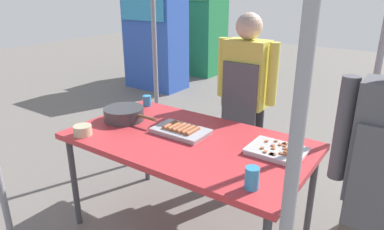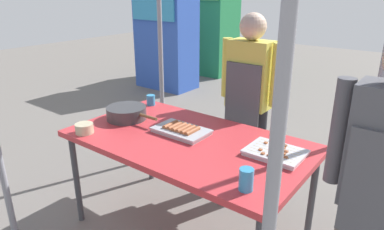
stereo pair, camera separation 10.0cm
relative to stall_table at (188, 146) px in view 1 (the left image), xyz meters
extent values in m
cube|color=#C63338|center=(0.00, 0.00, 0.03)|extent=(1.60, 0.90, 0.04)
cylinder|color=#3F3F44|center=(-0.74, -0.39, -0.34)|extent=(0.04, 0.04, 0.71)
cylinder|color=#3F3F44|center=(-0.74, 0.39, -0.34)|extent=(0.04, 0.04, 0.71)
cylinder|color=#3F3F44|center=(0.74, 0.39, -0.34)|extent=(0.04, 0.04, 0.71)
cylinder|color=gray|center=(0.95, -0.80, 0.45)|extent=(0.04, 0.04, 2.30)
cylinder|color=gray|center=(-0.95, 0.80, 0.45)|extent=(0.04, 0.04, 2.30)
cylinder|color=gray|center=(0.95, 0.80, 0.45)|extent=(0.04, 0.04, 2.30)
cube|color=#ADADB2|center=(-0.09, 0.04, 0.06)|extent=(0.37, 0.22, 0.02)
cube|color=#ADADB2|center=(-0.09, 0.04, 0.08)|extent=(0.38, 0.23, 0.01)
cylinder|color=#9E512D|center=(-0.18, 0.04, 0.09)|extent=(0.03, 0.14, 0.03)
cylinder|color=#9E512D|center=(-0.14, 0.04, 0.09)|extent=(0.03, 0.14, 0.03)
cylinder|color=#9E512D|center=(-0.11, 0.04, 0.09)|extent=(0.03, 0.14, 0.03)
cylinder|color=#9E512D|center=(-0.07, 0.04, 0.09)|extent=(0.03, 0.14, 0.03)
cylinder|color=#9E512D|center=(-0.03, 0.04, 0.09)|extent=(0.03, 0.14, 0.03)
cylinder|color=#9E512D|center=(0.01, 0.04, 0.09)|extent=(0.03, 0.14, 0.03)
cube|color=silver|center=(0.57, 0.12, 0.06)|extent=(0.32, 0.25, 0.02)
cube|color=silver|center=(0.57, 0.12, 0.08)|extent=(0.33, 0.26, 0.01)
cylinder|color=tan|center=(0.57, 0.03, 0.08)|extent=(0.28, 0.01, 0.01)
cube|color=#9E512D|center=(0.59, 0.03, 0.08)|extent=(0.02, 0.02, 0.02)
cube|color=#9E512D|center=(0.57, 0.03, 0.08)|extent=(0.02, 0.02, 0.02)
cube|color=#9E512D|center=(0.57, 0.03, 0.08)|extent=(0.02, 0.02, 0.02)
cube|color=#9E512D|center=(0.53, 0.03, 0.08)|extent=(0.02, 0.02, 0.02)
cylinder|color=tan|center=(0.57, 0.07, 0.08)|extent=(0.28, 0.01, 0.01)
cube|color=#9E512D|center=(0.63, 0.07, 0.08)|extent=(0.02, 0.02, 0.02)
cube|color=#9E512D|center=(0.61, 0.07, 0.08)|extent=(0.02, 0.02, 0.02)
cube|color=#9E512D|center=(0.65, 0.07, 0.08)|extent=(0.02, 0.02, 0.02)
cube|color=#9E512D|center=(0.50, 0.07, 0.08)|extent=(0.02, 0.02, 0.02)
cylinder|color=tan|center=(0.57, 0.11, 0.08)|extent=(0.28, 0.01, 0.01)
cube|color=#9E512D|center=(0.63, 0.11, 0.08)|extent=(0.02, 0.02, 0.02)
cube|color=#9E512D|center=(0.55, 0.11, 0.08)|extent=(0.02, 0.02, 0.02)
cylinder|color=tan|center=(0.57, 0.14, 0.08)|extent=(0.28, 0.01, 0.01)
cube|color=#9E512D|center=(0.53, 0.14, 0.08)|extent=(0.02, 0.02, 0.02)
cube|color=#9E512D|center=(0.61, 0.14, 0.08)|extent=(0.02, 0.02, 0.02)
cube|color=#9E512D|center=(0.63, 0.14, 0.08)|extent=(0.02, 0.02, 0.02)
cylinder|color=tan|center=(0.57, 0.18, 0.08)|extent=(0.28, 0.01, 0.01)
cube|color=#9E512D|center=(0.59, 0.18, 0.08)|extent=(0.02, 0.02, 0.02)
cube|color=#9E512D|center=(0.48, 0.18, 0.08)|extent=(0.02, 0.02, 0.02)
cube|color=#9E512D|center=(0.56, 0.18, 0.08)|extent=(0.02, 0.02, 0.02)
cylinder|color=tan|center=(0.57, 0.21, 0.08)|extent=(0.28, 0.01, 0.01)
cube|color=#9E512D|center=(0.59, 0.21, 0.08)|extent=(0.02, 0.02, 0.02)
cube|color=#9E512D|center=(0.58, 0.21, 0.08)|extent=(0.02, 0.02, 0.02)
cube|color=#9E512D|center=(0.52, 0.21, 0.08)|extent=(0.02, 0.02, 0.02)
cylinder|color=#38383A|center=(-0.59, 0.01, 0.10)|extent=(0.30, 0.30, 0.10)
cylinder|color=brown|center=(-0.36, 0.01, 0.12)|extent=(0.16, 0.02, 0.02)
cylinder|color=#386B33|center=(-0.59, 0.01, 0.14)|extent=(0.27, 0.27, 0.01)
cylinder|color=#BFB28C|center=(-0.62, -0.36, 0.09)|extent=(0.12, 0.12, 0.07)
cylinder|color=#338CBF|center=(-0.67, 0.36, 0.10)|extent=(0.07, 0.07, 0.09)
cylinder|color=#338CBF|center=(0.61, -0.31, 0.11)|extent=(0.07, 0.07, 0.12)
cylinder|color=black|center=(-0.08, 0.77, -0.32)|extent=(0.12, 0.12, 0.76)
cylinder|color=black|center=(0.14, 0.77, -0.32)|extent=(0.12, 0.12, 0.76)
cube|color=#D8CC4C|center=(0.03, 0.77, 0.34)|extent=(0.34, 0.20, 0.54)
cube|color=#4C4C51|center=(0.03, 0.66, 0.20)|extent=(0.30, 0.02, 0.49)
cylinder|color=#D8CC4C|center=(-0.19, 0.77, 0.37)|extent=(0.08, 0.08, 0.49)
cylinder|color=#D8CC4C|center=(0.25, 0.77, 0.37)|extent=(0.08, 0.08, 0.49)
sphere|color=#D8B293|center=(0.03, 0.77, 0.71)|extent=(0.21, 0.21, 0.21)
cylinder|color=#4C4C51|center=(0.96, -0.11, 0.39)|extent=(0.08, 0.08, 0.50)
cube|color=#2D51B2|center=(-2.72, 2.88, 0.15)|extent=(0.99, 0.58, 1.69)
cube|color=#338CBF|center=(-2.72, 2.57, 0.66)|extent=(0.90, 0.03, 0.36)
cube|color=#237F47|center=(-2.68, 4.25, 0.32)|extent=(0.82, 0.75, 2.03)
camera|label=1|loc=(1.22, -1.71, 1.00)|focal=32.50mm
camera|label=2|loc=(1.30, -1.65, 1.00)|focal=32.50mm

